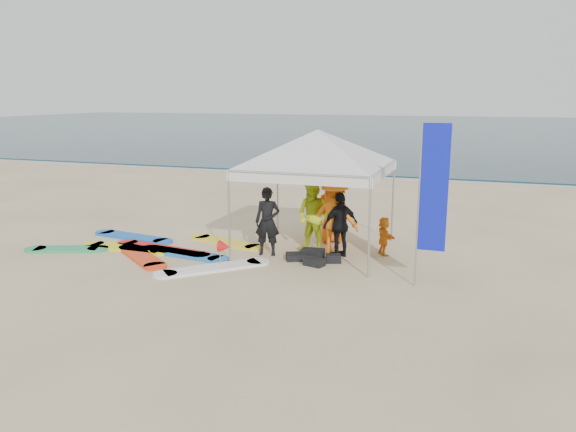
# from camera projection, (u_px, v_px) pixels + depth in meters

# --- Properties ---
(ground) EXTENTS (120.00, 120.00, 0.00)m
(ground) POSITION_uv_depth(u_px,v_px,m) (248.00, 304.00, 10.83)
(ground) COLOR beige
(ground) RESTS_ON ground
(ocean) EXTENTS (160.00, 84.00, 0.08)m
(ocean) POSITION_uv_depth(u_px,v_px,m) (447.00, 129.00, 66.28)
(ocean) COLOR #0C2633
(ocean) RESTS_ON ground
(shoreline_foam) EXTENTS (160.00, 1.20, 0.01)m
(shoreline_foam) POSITION_uv_depth(u_px,v_px,m) (392.00, 177.00, 27.65)
(shoreline_foam) COLOR silver
(shoreline_foam) RESTS_ON ground
(person_black_a) EXTENTS (0.69, 0.52, 1.72)m
(person_black_a) POSITION_uv_depth(u_px,v_px,m) (268.00, 222.00, 13.99)
(person_black_a) COLOR black
(person_black_a) RESTS_ON ground
(person_yellow) EXTENTS (1.04, 0.90, 1.84)m
(person_yellow) POSITION_uv_depth(u_px,v_px,m) (313.00, 217.00, 14.20)
(person_yellow) COLOR #C4DD1F
(person_yellow) RESTS_ON ground
(person_orange_a) EXTENTS (1.30, 0.82, 1.93)m
(person_orange_a) POSITION_uv_depth(u_px,v_px,m) (334.00, 216.00, 14.10)
(person_orange_a) COLOR orange
(person_orange_a) RESTS_ON ground
(person_black_b) EXTENTS (0.96, 0.96, 1.63)m
(person_black_b) POSITION_uv_depth(u_px,v_px,m) (340.00, 225.00, 13.82)
(person_black_b) COLOR black
(person_black_b) RESTS_ON ground
(person_orange_b) EXTENTS (1.08, 0.98, 1.86)m
(person_orange_b) POSITION_uv_depth(u_px,v_px,m) (332.00, 209.00, 15.20)
(person_orange_b) COLOR orange
(person_orange_b) RESTS_ON ground
(person_seated) EXTENTS (0.68, 0.93, 0.97)m
(person_seated) POSITION_uv_depth(u_px,v_px,m) (384.00, 236.00, 14.07)
(person_seated) COLOR orange
(person_seated) RESTS_ON ground
(canopy_tent) EXTENTS (4.73, 4.73, 3.57)m
(canopy_tent) POSITION_uv_depth(u_px,v_px,m) (318.00, 130.00, 13.83)
(canopy_tent) COLOR #A5A5A8
(canopy_tent) RESTS_ON ground
(feather_flag) EXTENTS (0.59, 0.04, 3.51)m
(feather_flag) POSITION_uv_depth(u_px,v_px,m) (432.00, 190.00, 11.34)
(feather_flag) COLOR #A5A5A8
(feather_flag) RESTS_ON ground
(marker_pennant) EXTENTS (0.28, 0.28, 0.64)m
(marker_pennant) POSITION_uv_depth(u_px,v_px,m) (225.00, 247.00, 13.03)
(marker_pennant) COLOR #A5A5A8
(marker_pennant) RESTS_ON ground
(gear_pile) EXTENTS (1.43, 1.02, 0.22)m
(gear_pile) POSITION_uv_depth(u_px,v_px,m) (312.00, 257.00, 13.64)
(gear_pile) COLOR black
(gear_pile) RESTS_ON ground
(surfboard_spread) EXTENTS (6.16, 3.73, 0.07)m
(surfboard_spread) POSITION_uv_depth(u_px,v_px,m) (159.00, 250.00, 14.45)
(surfboard_spread) COLOR red
(surfboard_spread) RESTS_ON ground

